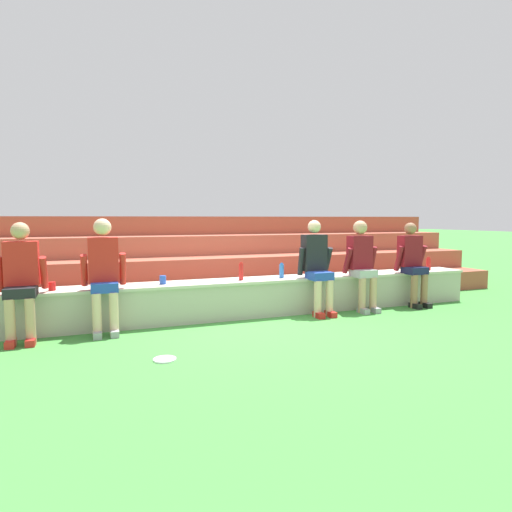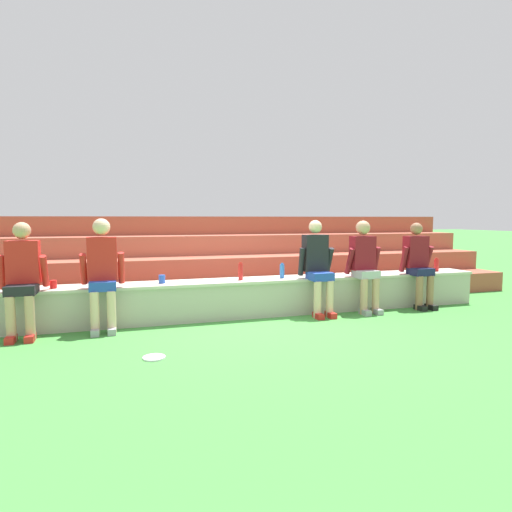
{
  "view_description": "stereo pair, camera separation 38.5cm",
  "coord_description": "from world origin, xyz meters",
  "px_view_note": "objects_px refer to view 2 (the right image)",
  "views": [
    {
      "loc": [
        -2.17,
        -5.74,
        1.46
      ],
      "look_at": [
        0.12,
        0.26,
        0.89
      ],
      "focal_mm": 30.3,
      "sensor_mm": 36.0,
      "label": 1
    },
    {
      "loc": [
        -1.8,
        -5.87,
        1.46
      ],
      "look_at": [
        0.12,
        0.26,
        0.89
      ],
      "focal_mm": 30.3,
      "sensor_mm": 36.0,
      "label": 2
    }
  ],
  "objects_px": {
    "person_center": "(318,264)",
    "plastic_cup_right_end": "(53,284)",
    "frisbee": "(154,358)",
    "person_far_left": "(22,275)",
    "water_bottle_near_left": "(436,265)",
    "water_bottle_center_gap": "(241,271)",
    "person_right_of_center": "(365,262)",
    "person_far_right": "(418,262)",
    "person_left_of_center": "(102,270)",
    "water_bottle_mid_left": "(282,271)",
    "plastic_cup_left_end": "(162,279)"
  },
  "relations": [
    {
      "from": "plastic_cup_right_end",
      "to": "person_far_left",
      "type": "bearing_deg",
      "value": -142.39
    },
    {
      "from": "water_bottle_near_left",
      "to": "water_bottle_center_gap",
      "type": "xyz_separation_m",
      "value": [
        -3.49,
        -0.01,
        0.02
      ]
    },
    {
      "from": "water_bottle_near_left",
      "to": "person_center",
      "type": "bearing_deg",
      "value": -174.48
    },
    {
      "from": "person_far_right",
      "to": "water_bottle_near_left",
      "type": "xyz_separation_m",
      "value": [
        0.56,
        0.24,
        -0.09
      ]
    },
    {
      "from": "person_left_of_center",
      "to": "plastic_cup_right_end",
      "type": "distance_m",
      "value": 0.68
    },
    {
      "from": "person_center",
      "to": "person_far_right",
      "type": "xyz_separation_m",
      "value": [
        1.79,
        -0.01,
        -0.02
      ]
    },
    {
      "from": "water_bottle_center_gap",
      "to": "plastic_cup_right_end",
      "type": "relative_size",
      "value": 2.47
    },
    {
      "from": "water_bottle_mid_left",
      "to": "plastic_cup_left_end",
      "type": "bearing_deg",
      "value": 179.82
    },
    {
      "from": "person_center",
      "to": "plastic_cup_right_end",
      "type": "bearing_deg",
      "value": 176.85
    },
    {
      "from": "person_center",
      "to": "plastic_cup_left_end",
      "type": "relative_size",
      "value": 12.1
    },
    {
      "from": "person_right_of_center",
      "to": "frisbee",
      "type": "bearing_deg",
      "value": -157.96
    },
    {
      "from": "person_far_right",
      "to": "water_bottle_mid_left",
      "type": "height_order",
      "value": "person_far_right"
    },
    {
      "from": "person_right_of_center",
      "to": "person_center",
      "type": "bearing_deg",
      "value": 177.37
    },
    {
      "from": "person_far_left",
      "to": "person_right_of_center",
      "type": "height_order",
      "value": "person_right_of_center"
    },
    {
      "from": "water_bottle_near_left",
      "to": "plastic_cup_right_end",
      "type": "xyz_separation_m",
      "value": [
        -6.02,
        -0.03,
        -0.05
      ]
    },
    {
      "from": "person_center",
      "to": "plastic_cup_left_end",
      "type": "bearing_deg",
      "value": 174.2
    },
    {
      "from": "person_far_left",
      "to": "plastic_cup_right_end",
      "type": "height_order",
      "value": "person_far_left"
    },
    {
      "from": "plastic_cup_left_end",
      "to": "person_right_of_center",
      "type": "bearing_deg",
      "value": -4.99
    },
    {
      "from": "person_center",
      "to": "frisbee",
      "type": "relative_size",
      "value": 6.1
    },
    {
      "from": "person_left_of_center",
      "to": "plastic_cup_left_end",
      "type": "distance_m",
      "value": 0.83
    },
    {
      "from": "person_far_left",
      "to": "frisbee",
      "type": "xyz_separation_m",
      "value": [
        1.46,
        -1.34,
        -0.75
      ]
    },
    {
      "from": "water_bottle_mid_left",
      "to": "frisbee",
      "type": "height_order",
      "value": "water_bottle_mid_left"
    },
    {
      "from": "water_bottle_near_left",
      "to": "water_bottle_center_gap",
      "type": "distance_m",
      "value": 3.49
    },
    {
      "from": "person_center",
      "to": "frisbee",
      "type": "distance_m",
      "value": 2.96
    },
    {
      "from": "person_center",
      "to": "frisbee",
      "type": "height_order",
      "value": "person_center"
    },
    {
      "from": "person_right_of_center",
      "to": "water_bottle_near_left",
      "type": "distance_m",
      "value": 1.6
    },
    {
      "from": "water_bottle_mid_left",
      "to": "plastic_cup_right_end",
      "type": "bearing_deg",
      "value": -179.57
    },
    {
      "from": "person_left_of_center",
      "to": "plastic_cup_left_end",
      "type": "height_order",
      "value": "person_left_of_center"
    },
    {
      "from": "water_bottle_mid_left",
      "to": "plastic_cup_left_end",
      "type": "relative_size",
      "value": 1.94
    },
    {
      "from": "person_far_left",
      "to": "water_bottle_mid_left",
      "type": "distance_m",
      "value": 3.5
    },
    {
      "from": "plastic_cup_right_end",
      "to": "frisbee",
      "type": "xyz_separation_m",
      "value": [
        1.15,
        -1.57,
        -0.59
      ]
    },
    {
      "from": "person_left_of_center",
      "to": "plastic_cup_left_end",
      "type": "relative_size",
      "value": 12.32
    },
    {
      "from": "person_far_left",
      "to": "person_far_right",
      "type": "xyz_separation_m",
      "value": [
        5.76,
        0.02,
        -0.01
      ]
    },
    {
      "from": "person_far_left",
      "to": "person_left_of_center",
      "type": "xyz_separation_m",
      "value": [
        0.92,
        0.01,
        0.03
      ]
    },
    {
      "from": "person_left_of_center",
      "to": "frisbee",
      "type": "distance_m",
      "value": 1.64
    },
    {
      "from": "person_center",
      "to": "water_bottle_mid_left",
      "type": "bearing_deg",
      "value": 154.94
    },
    {
      "from": "person_far_right",
      "to": "plastic_cup_left_end",
      "type": "xyz_separation_m",
      "value": [
        -4.07,
        0.24,
        -0.14
      ]
    },
    {
      "from": "plastic_cup_left_end",
      "to": "frisbee",
      "type": "height_order",
      "value": "plastic_cup_left_end"
    },
    {
      "from": "person_far_right",
      "to": "person_left_of_center",
      "type": "bearing_deg",
      "value": -179.85
    },
    {
      "from": "person_center",
      "to": "plastic_cup_right_end",
      "type": "relative_size",
      "value": 13.25
    },
    {
      "from": "person_far_right",
      "to": "water_bottle_mid_left",
      "type": "distance_m",
      "value": 2.29
    },
    {
      "from": "plastic_cup_left_end",
      "to": "water_bottle_near_left",
      "type": "bearing_deg",
      "value": -0.05
    },
    {
      "from": "water_bottle_mid_left",
      "to": "person_far_left",
      "type": "bearing_deg",
      "value": -175.73
    },
    {
      "from": "water_bottle_center_gap",
      "to": "water_bottle_near_left",
      "type": "bearing_deg",
      "value": 0.22
    },
    {
      "from": "frisbee",
      "to": "person_far_right",
      "type": "bearing_deg",
      "value": 17.51
    },
    {
      "from": "plastic_cup_left_end",
      "to": "person_far_right",
      "type": "bearing_deg",
      "value": -3.42
    },
    {
      "from": "person_far_left",
      "to": "person_left_of_center",
      "type": "distance_m",
      "value": 0.92
    },
    {
      "from": "person_right_of_center",
      "to": "person_far_right",
      "type": "xyz_separation_m",
      "value": [
        1.01,
        0.02,
        -0.03
      ]
    },
    {
      "from": "person_center",
      "to": "plastic_cup_right_end",
      "type": "xyz_separation_m",
      "value": [
        -3.66,
        0.2,
        -0.17
      ]
    },
    {
      "from": "frisbee",
      "to": "water_bottle_near_left",
      "type": "bearing_deg",
      "value": 18.17
    }
  ]
}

